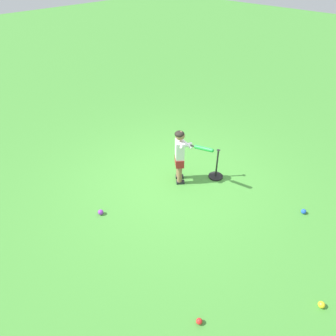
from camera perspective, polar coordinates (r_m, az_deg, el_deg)
name	(u,v)px	position (r m, az deg, el deg)	size (l,w,h in m)	color
ground_plane	(174,181)	(6.05, 1.16, -2.38)	(40.00, 40.00, 0.00)	#479338
child_batter	(181,152)	(5.68, 2.41, 2.84)	(0.77, 0.36, 1.08)	#232328
play_ball_far_right	(101,212)	(5.45, -12.14, -7.86)	(0.09, 0.09, 0.09)	purple
play_ball_center_lawn	(199,321)	(4.20, 5.69, -25.97)	(0.08, 0.08, 0.08)	red
play_ball_by_bucket	(321,305)	(4.70, 26.11, -21.40)	(0.09, 0.09, 0.09)	yellow
play_ball_behind_batter	(304,211)	(5.82, 23.42, -7.25)	(0.08, 0.08, 0.08)	blue
batting_tee	(216,173)	(6.16, 8.71, -0.83)	(0.28, 0.28, 0.62)	black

